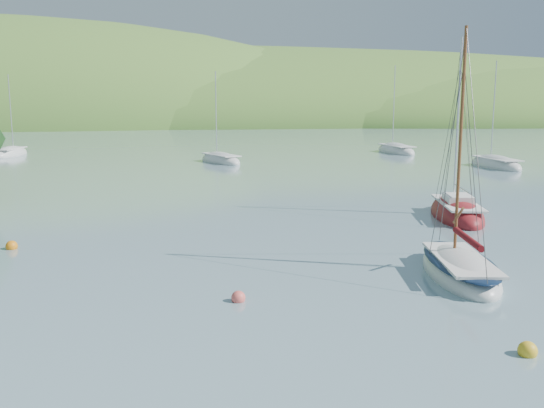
{
  "coord_description": "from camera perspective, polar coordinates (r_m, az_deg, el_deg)",
  "views": [
    {
      "loc": [
        -4.16,
        -16.55,
        6.44
      ],
      "look_at": [
        -0.97,
        8.0,
        2.16
      ],
      "focal_mm": 40.0,
      "sensor_mm": 36.0,
      "label": 1
    }
  ],
  "objects": [
    {
      "name": "ground",
      "position": [
        18.24,
        6.39,
        -10.94
      ],
      "size": [
        700.0,
        700.0,
        0.0
      ],
      "primitive_type": "plane",
      "color": "slate",
      "rests_on": "ground"
    },
    {
      "name": "shoreline_hills",
      "position": [
        189.16,
        -9.17,
        7.73
      ],
      "size": [
        690.0,
        135.0,
        56.0
      ],
      "color": "#48732B",
      "rests_on": "ground"
    },
    {
      "name": "daysailer_white",
      "position": [
        23.59,
        17.24,
        -5.94
      ],
      "size": [
        3.23,
        6.6,
        9.72
      ],
      "rotation": [
        0.0,
        0.0,
        -0.15
      ],
      "color": "silver",
      "rests_on": "ground"
    },
    {
      "name": "sloop_red",
      "position": [
        34.98,
        16.98,
        -0.89
      ],
      "size": [
        3.87,
        7.55,
        10.65
      ],
      "rotation": [
        0.0,
        0.0,
        -0.2
      ],
      "color": "maroon",
      "rests_on": "ground"
    },
    {
      "name": "distant_sloop_a",
      "position": [
        63.08,
        -4.87,
        4.07
      ],
      "size": [
        5.22,
        7.5,
        10.14
      ],
      "rotation": [
        0.0,
        0.0,
        0.43
      ],
      "color": "silver",
      "rests_on": "ground"
    },
    {
      "name": "distant_sloop_b",
      "position": [
        75.81,
        11.58,
        4.88
      ],
      "size": [
        3.85,
        8.34,
        11.47
      ],
      "rotation": [
        0.0,
        0.0,
        0.13
      ],
      "color": "silver",
      "rests_on": "ground"
    },
    {
      "name": "distant_sloop_c",
      "position": [
        77.03,
        -23.4,
        4.34
      ],
      "size": [
        3.48,
        7.38,
        10.13
      ],
      "rotation": [
        0.0,
        0.0,
        -0.14
      ],
      "color": "silver",
      "rests_on": "ground"
    },
    {
      "name": "distant_sloop_d",
      "position": [
        62.12,
        20.29,
        3.42
      ],
      "size": [
        3.16,
        7.85,
        10.99
      ],
      "rotation": [
        0.0,
        0.0,
        0.06
      ],
      "color": "silver",
      "rests_on": "ground"
    },
    {
      "name": "mooring_buoys",
      "position": [
        22.36,
        2.96,
        -6.64
      ],
      "size": [
        26.88,
        13.88,
        0.5
      ],
      "color": "gold",
      "rests_on": "ground"
    }
  ]
}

